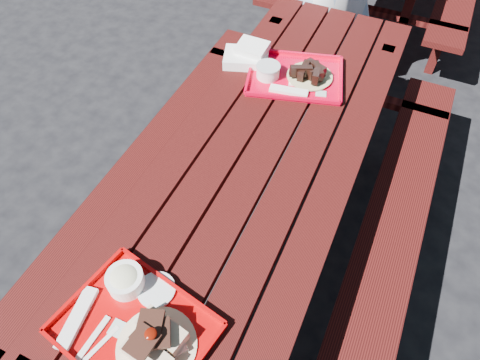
# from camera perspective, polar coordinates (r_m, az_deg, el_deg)

# --- Properties ---
(ground) EXTENTS (60.00, 60.00, 0.00)m
(ground) POSITION_cam_1_polar(r_m,az_deg,el_deg) (2.27, 1.60, -10.10)
(ground) COLOR black
(ground) RESTS_ON ground
(picnic_table_near) EXTENTS (1.41, 2.40, 0.75)m
(picnic_table_near) POSITION_cam_1_polar(r_m,az_deg,el_deg) (1.80, 1.99, -1.69)
(picnic_table_near) COLOR #3F0E0C
(picnic_table_near) RESTS_ON ground
(near_tray) EXTENTS (0.49, 0.41, 0.14)m
(near_tray) POSITION_cam_1_polar(r_m,az_deg,el_deg) (1.34, -13.40, -17.74)
(near_tray) COLOR #B00606
(near_tray) RESTS_ON picnic_table_near
(far_tray) EXTENTS (0.50, 0.43, 0.07)m
(far_tray) POSITION_cam_1_polar(r_m,az_deg,el_deg) (2.02, 7.13, 13.68)
(far_tray) COLOR red
(far_tray) RESTS_ON picnic_table_near
(white_cloth) EXTENTS (0.24, 0.21, 0.08)m
(white_cloth) POSITION_cam_1_polar(r_m,az_deg,el_deg) (2.10, 1.06, 16.29)
(white_cloth) COLOR white
(white_cloth) RESTS_ON picnic_table_near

